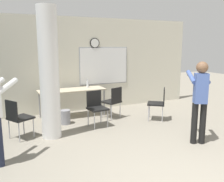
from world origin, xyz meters
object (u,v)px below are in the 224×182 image
chair_table_right (113,100)px  bottle_on_table (88,84)px  folding_table (72,91)px  chair_table_front (96,106)px  person_playing_side (200,96)px  chair_near_pillar (18,116)px  chair_mid_room (159,102)px

chair_table_right → bottle_on_table: bearing=121.9°
bottle_on_table → chair_table_right: 0.95m
folding_table → chair_table_right: size_ratio=2.12×
folding_table → chair_table_front: (0.32, -1.03, -0.21)m
chair_table_right → person_playing_side: size_ratio=0.52×
chair_near_pillar → folding_table: bearing=37.3°
chair_table_front → chair_table_right: (0.65, 0.41, 0.00)m
folding_table → chair_mid_room: (2.00, -1.30, -0.21)m
folding_table → person_playing_side: bearing=-58.5°
chair_table_front → person_playing_side: size_ratio=0.52×
chair_table_front → person_playing_side: person_playing_side is taller
bottle_on_table → chair_near_pillar: bottle_on_table is taller
chair_near_pillar → chair_table_front: bearing=4.3°
chair_table_right → chair_mid_room: bearing=-33.3°
folding_table → bottle_on_table: (0.50, 0.13, 0.14)m
chair_mid_room → chair_table_right: 1.24m
chair_near_pillar → chair_table_front: 1.86m
folding_table → chair_table_front: bearing=-72.7°
person_playing_side → bottle_on_table: bearing=113.0°
chair_table_right → person_playing_side: person_playing_side is taller
chair_mid_room → person_playing_side: size_ratio=0.52×
folding_table → chair_table_front: size_ratio=2.12×
bottle_on_table → chair_mid_room: bottle_on_table is taller
chair_table_front → bottle_on_table: bearing=81.0°
folding_table → chair_table_right: 1.17m
chair_near_pillar → person_playing_side: person_playing_side is taller
chair_mid_room → chair_table_front: size_ratio=1.00×
chair_mid_room → person_playing_side: (-0.20, -1.65, 0.48)m
chair_near_pillar → chair_table_front: size_ratio=1.00×
chair_table_front → chair_table_right: 0.77m
person_playing_side → folding_table: bearing=121.5°
bottle_on_table → chair_mid_room: size_ratio=0.27×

